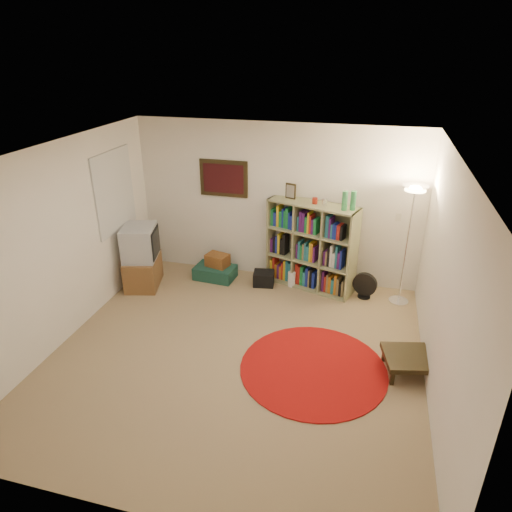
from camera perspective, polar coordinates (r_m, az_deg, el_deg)
The scene contains 11 objects.
room at distance 5.23m, azimuth -3.16°, elevation -0.70°, with size 4.54×4.54×2.54m.
bookshelf at distance 7.10m, azimuth 6.77°, elevation 1.11°, with size 1.44×0.80×1.66m.
floor_lamp at distance 6.62m, azimuth 18.99°, elevation 5.77°, with size 0.43×0.43×1.80m.
floor_fan at distance 7.09m, azimuth 13.44°, elevation -3.61°, with size 0.37×0.23×0.42m.
tv_stand at distance 7.36m, azimuth -14.08°, elevation -0.20°, with size 0.63×0.79×1.01m.
suitcase at distance 7.55m, azimuth -5.13°, elevation -2.04°, with size 0.68×0.47×0.21m.
wicker_basket at distance 7.49m, azimuth -4.83°, elevation -0.52°, with size 0.41×0.33×0.20m.
duffel_bag at distance 7.31m, azimuth 0.97°, elevation -2.81°, with size 0.36×0.31×0.22m.
paper_towel at distance 7.29m, azimuth 4.47°, elevation -2.89°, with size 0.15×0.15×0.25m.
red_rug at distance 5.64m, azimuth 7.16°, elevation -13.79°, with size 1.75×1.75×0.02m.
side_table at distance 5.71m, azimuth 18.44°, elevation -12.04°, with size 0.64×0.64×0.25m.
Camera 1 is at (1.41, -4.43, 3.53)m, focal length 32.00 mm.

